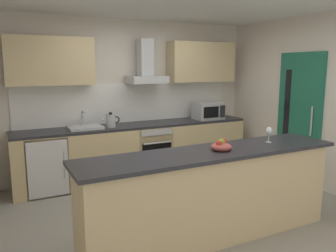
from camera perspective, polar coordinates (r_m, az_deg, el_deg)
ground at (r=4.49m, az=2.88°, el=-14.31°), size 5.42×4.78×0.02m
wall_back at (r=5.88m, az=-6.53°, el=4.70°), size 5.42×0.12×2.60m
wall_right at (r=5.61m, az=23.61°, el=3.68°), size 0.12×4.78×2.60m
backsplash_tile at (r=5.82m, az=-6.27°, el=3.96°), size 3.76×0.02×0.66m
counter_back at (r=5.68m, az=-5.01°, el=-4.18°), size 3.89×0.60×0.90m
counter_island at (r=3.71m, az=7.37°, el=-11.35°), size 2.92×0.64×0.97m
upper_cabinets at (r=5.64m, az=-5.82°, el=10.69°), size 3.84×0.32×0.70m
side_door at (r=5.74m, az=21.10°, el=1.22°), size 0.08×0.85×2.05m
oven at (r=5.72m, az=-3.06°, el=-3.93°), size 0.60×0.62×0.80m
refrigerator at (r=5.30m, az=-19.88°, el=-6.05°), size 0.58×0.60×0.85m
microwave at (r=6.13m, az=6.76°, el=2.56°), size 0.50×0.38×0.30m
sink at (r=5.30m, az=-13.81°, el=-0.15°), size 0.50×0.40×0.26m
kettle at (r=5.35m, az=-9.57°, el=0.93°), size 0.29×0.15×0.24m
range_hood at (r=5.68m, az=-3.72°, el=9.48°), size 0.62×0.45×0.72m
wine_glass at (r=4.05m, az=16.62°, el=-0.94°), size 0.08×0.08×0.18m
fruit_bowl at (r=3.58m, az=8.93°, el=-3.33°), size 0.22×0.22×0.13m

